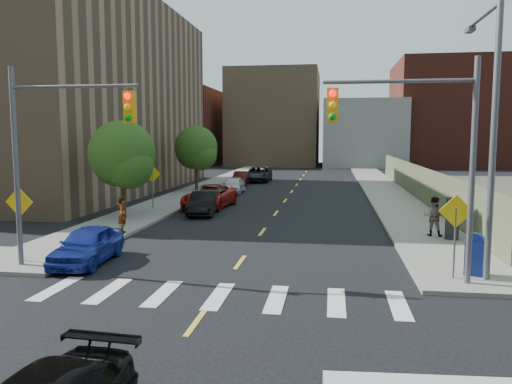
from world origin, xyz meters
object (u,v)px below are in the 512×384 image
(parked_car_blue, at_px, (87,245))
(parked_car_maroon, at_px, (241,178))
(parked_car_grey, at_px, (258,174))
(payphone, at_px, (452,218))
(parked_car_white, at_px, (233,185))
(parked_car_red, at_px, (209,197))
(parked_car_silver, at_px, (210,197))
(mailbox, at_px, (475,255))
(parked_car_black, at_px, (204,203))
(pedestrian_east, at_px, (433,216))
(pedestrian_west, at_px, (123,215))

(parked_car_blue, distance_m, parked_car_maroon, 30.06)
(parked_car_grey, height_order, payphone, payphone)
(parked_car_white, distance_m, parked_car_grey, 10.78)
(parked_car_red, distance_m, parked_car_white, 8.48)
(parked_car_silver, distance_m, mailbox, 19.44)
(parked_car_black, xyz_separation_m, parked_car_silver, (-0.36, 3.02, 0.00))
(pedestrian_east, bearing_deg, payphone, 152.21)
(parked_car_red, relative_size, parked_car_silver, 1.14)
(parked_car_maroon, height_order, pedestrian_east, pedestrian_east)
(parked_car_blue, relative_size, payphone, 2.17)
(parked_car_white, bearing_deg, mailbox, -62.75)
(payphone, distance_m, pedestrian_west, 14.90)
(parked_car_red, height_order, parked_car_silver, parked_car_red)
(parked_car_maroon, relative_size, pedestrian_west, 2.32)
(mailbox, bearing_deg, pedestrian_east, 113.85)
(parked_car_maroon, distance_m, payphone, 27.92)
(parked_car_white, height_order, pedestrian_east, pedestrian_east)
(parked_car_red, relative_size, pedestrian_west, 3.19)
(mailbox, height_order, payphone, payphone)
(parked_car_black, relative_size, parked_car_red, 0.77)
(parked_car_red, xyz_separation_m, pedestrian_east, (12.43, -8.06, 0.30))
(parked_car_silver, xyz_separation_m, parked_car_grey, (0.36, 18.95, 0.08))
(parked_car_black, bearing_deg, parked_car_white, 86.97)
(payphone, bearing_deg, parked_car_red, 164.48)
(parked_car_blue, height_order, parked_car_maroon, parked_car_blue)
(payphone, xyz_separation_m, pedestrian_east, (-0.67, 0.66, -0.03))
(parked_car_grey, relative_size, mailbox, 3.96)
(payphone, relative_size, pedestrian_west, 1.10)
(mailbox, relative_size, pedestrian_east, 0.78)
(parked_car_red, bearing_deg, pedestrian_west, -95.62)
(pedestrian_west, bearing_deg, mailbox, -130.48)
(parked_car_red, bearing_deg, mailbox, -44.59)
(parked_car_grey, xyz_separation_m, pedestrian_west, (-2.10, -28.81, 0.23))
(parked_car_red, relative_size, mailbox, 3.85)
(parked_car_white, bearing_deg, parked_car_blue, -93.52)
(parked_car_black, height_order, parked_car_red, parked_car_red)
(parked_car_red, xyz_separation_m, parked_car_silver, (-0.03, 0.30, -0.06))
(parked_car_silver, height_order, parked_car_maroon, parked_car_silver)
(parked_car_red, relative_size, payphone, 2.90)
(parked_car_maroon, distance_m, parked_car_grey, 3.88)
(parked_car_blue, distance_m, payphone, 15.23)
(parked_car_black, height_order, parked_car_white, parked_car_black)
(parked_car_blue, height_order, mailbox, mailbox)
(parked_car_red, bearing_deg, parked_car_silver, 100.10)
(parked_car_black, relative_size, parked_car_silver, 0.88)
(parked_car_silver, bearing_deg, parked_car_maroon, 98.64)
(parked_car_black, relative_size, mailbox, 2.97)
(parked_car_white, relative_size, pedestrian_west, 2.37)
(parked_car_red, bearing_deg, parked_car_blue, -88.95)
(parked_car_red, height_order, mailbox, mailbox)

